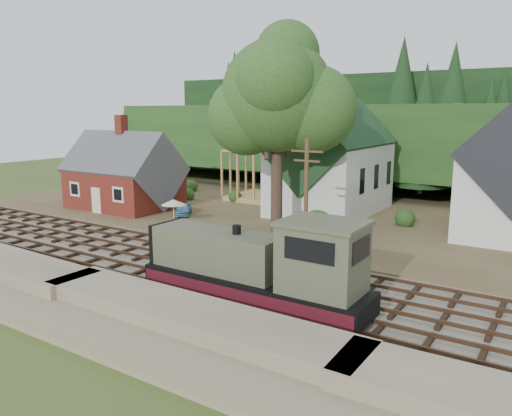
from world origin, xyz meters
The scene contains 16 objects.
ground centered at (0.00, 0.00, 0.00)m, with size 140.00×140.00×0.00m, color #384C1E.
embankment centered at (0.00, -8.50, 0.00)m, with size 64.00×5.00×1.60m, color #7F7259.
railroad_bed centered at (0.00, 0.00, 0.08)m, with size 64.00×11.00×0.16m, color #726B5B.
village_flat centered at (0.00, 18.00, 0.15)m, with size 64.00×26.00×0.30m, color brown.
hillside centered at (0.00, 42.00, 0.00)m, with size 70.00×28.00×8.00m, color #1E3F19.
ridge centered at (0.00, 58.00, 0.00)m, with size 80.00×20.00×12.00m, color black.
depot centered at (-16.00, 11.00, 3.21)m, with size 10.80×7.41×9.00m.
church centered at (2.00, 19.68, 5.18)m, with size 8.40×15.17×13.00m.
timber_frame centered at (-6.00, 22.00, 3.27)m, with size 8.20×6.20×6.99m.
lattice_tower centered at (-6.00, 28.00, 10.03)m, with size 3.20×3.20×12.12m.
big_tree centered at (2.17, 10.08, 10.22)m, with size 10.90×8.40×14.70m.
telegraph_pole_near centered at (7.00, 5.20, 4.25)m, with size 2.20×0.28×8.00m.
locomotive centered at (8.81, -3.00, 2.10)m, with size 11.82×2.96×4.73m.
car_blue centered at (-8.58, 11.20, 0.85)m, with size 1.29×3.20×1.09m, color #589FBC.
car_green centered at (-26.49, 13.91, 0.96)m, with size 1.40×4.02×1.32m, color #7BA572.
patio_set centered at (-6.35, 7.44, 2.19)m, with size 2.00×2.00×2.23m.
Camera 1 is at (21.29, -22.73, 9.70)m, focal length 35.00 mm.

